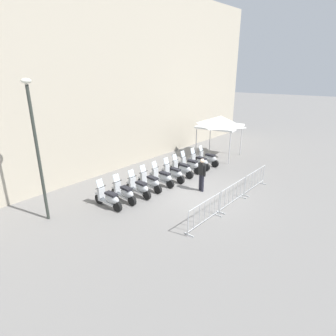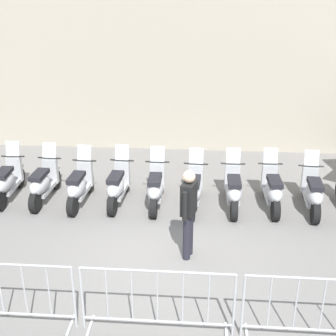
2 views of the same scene
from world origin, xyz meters
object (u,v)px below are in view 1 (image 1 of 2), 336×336
canopy_tent (220,121)px  motorcycle_9 (208,159)px  motorcycle_8 (199,162)px  officer_near_row_end (202,173)px  barrier_segment_2 (255,180)px  street_lamp (36,139)px  motorcycle_3 (150,182)px  barrier_segment_0 (205,213)px  motorcycle_2 (139,188)px  motorcycle_6 (182,169)px  motorcycle_4 (162,178)px  motorcycle_0 (109,199)px  motorcycle_7 (190,165)px  motorcycle_5 (173,173)px  motorcycle_1 (124,193)px  barrier_segment_1 (233,195)px

canopy_tent → motorcycle_9: bearing=-176.7°
motorcycle_8 → officer_near_row_end: (-2.96, -1.51, 0.53)m
motorcycle_8 → barrier_segment_2: bearing=-110.1°
motorcycle_9 → barrier_segment_2: (-2.25, -3.62, 0.07)m
street_lamp → motorcycle_3: bearing=-23.6°
barrier_segment_0 → street_lamp: 7.12m
motorcycle_2 → motorcycle_6: bearing=-8.5°
motorcycle_4 → officer_near_row_end: officer_near_row_end is taller
motorcycle_0 → barrier_segment_2: motorcycle_0 is taller
motorcycle_7 → motorcycle_5: bearing=174.9°
motorcycle_1 → motorcycle_5: size_ratio=1.00×
motorcycle_2 → motorcycle_7: size_ratio=0.99×
motorcycle_4 → motorcycle_7: bearing=-7.7°
motorcycle_3 → officer_near_row_end: bearing=-59.9°
motorcycle_9 → canopy_tent: bearing=3.3°
motorcycle_1 → officer_near_row_end: 3.99m
motorcycle_0 → barrier_segment_0: (0.90, -4.27, 0.07)m
motorcycle_3 → motorcycle_2: bearing=175.8°
motorcycle_2 → motorcycle_8: size_ratio=1.00×
motorcycle_0 → barrier_segment_1: size_ratio=0.79×
barrier_segment_0 → officer_near_row_end: size_ratio=1.26×
canopy_tent → barrier_segment_0: bearing=-161.6°
motorcycle_1 → barrier_segment_1: size_ratio=0.78×
motorcycle_2 → motorcycle_4: 1.74m
street_lamp → motorcycle_5: bearing=-20.8°
canopy_tent → motorcycle_4: bearing=174.4°
motorcycle_8 → barrier_segment_2: motorcycle_8 is taller
motorcycle_2 → barrier_segment_2: 5.95m
motorcycle_2 → canopy_tent: size_ratio=0.59×
motorcycle_6 → officer_near_row_end: bearing=-124.7°
barrier_segment_0 → motorcycle_7: bearing=32.6°
motorcycle_4 → motorcycle_6: 1.73m
motorcycle_1 → barrier_segment_0: motorcycle_1 is taller
motorcycle_2 → motorcycle_8: (5.14, -0.81, 0.00)m
motorcycle_6 → barrier_segment_0: motorcycle_6 is taller
street_lamp → canopy_tent: 12.25m
motorcycle_5 → motorcycle_9: 3.48m
motorcycle_0 → canopy_tent: (9.82, -1.30, 2.06)m
motorcycle_0 → motorcycle_4: size_ratio=1.00×
officer_near_row_end → motorcycle_7: bearing=39.2°
motorcycle_3 → motorcycle_5: same height
motorcycle_3 → motorcycle_8: bearing=-9.9°
barrier_segment_0 → barrier_segment_1: 2.30m
motorcycle_4 → officer_near_row_end: (0.46, -2.08, 0.53)m
street_lamp → officer_near_row_end: size_ratio=3.27×
barrier_segment_1 → canopy_tent: bearing=26.7°
barrier_segment_2 → barrier_segment_1: bearing=170.3°
motorcycle_8 → barrier_segment_0: (-5.92, -3.03, 0.07)m
barrier_segment_2 → street_lamp: (-7.49, 6.57, 2.89)m
motorcycle_3 → motorcycle_4: (0.85, -0.18, 0.00)m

